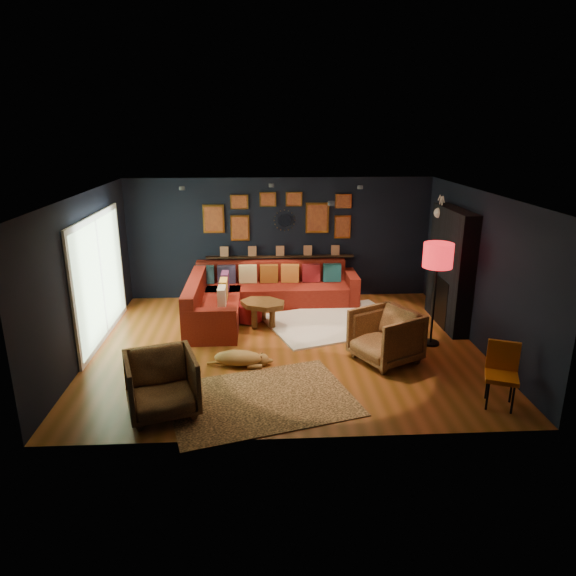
{
  "coord_description": "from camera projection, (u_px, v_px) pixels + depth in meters",
  "views": [
    {
      "loc": [
        -0.43,
        -8.11,
        3.6
      ],
      "look_at": [
        0.04,
        0.3,
        0.95
      ],
      "focal_mm": 32.0,
      "sensor_mm": 36.0,
      "label": 1
    }
  ],
  "objects": [
    {
      "name": "floor_lamp",
      "position": [
        438.0,
        260.0,
        8.46
      ],
      "size": [
        0.49,
        0.49,
        1.79
      ],
      "color": "black",
      "rests_on": "ground"
    },
    {
      "name": "orange_chair",
      "position": [
        502.0,
        369.0,
        6.85
      ],
      "size": [
        0.54,
        0.54,
        0.88
      ],
      "rotation": [
        0.0,
        0.0,
        -0.39
      ],
      "color": "black",
      "rests_on": "ground"
    },
    {
      "name": "gallery_wall",
      "position": [
        279.0,
        216.0,
        10.88
      ],
      "size": [
        3.15,
        0.04,
        1.02
      ],
      "color": "gold",
      "rests_on": "room_walls"
    },
    {
      "name": "dog",
      "position": [
        238.0,
        355.0,
        8.05
      ],
      "size": [
        1.09,
        0.63,
        0.33
      ],
      "primitive_type": null,
      "rotation": [
        0.0,
        0.0,
        -0.12
      ],
      "color": "#9E7743",
      "rests_on": "leopard_rug"
    },
    {
      "name": "leopard_rug",
      "position": [
        261.0,
        399.0,
        7.09
      ],
      "size": [
        2.86,
        2.37,
        0.01
      ],
      "primitive_type": "cube",
      "rotation": [
        0.0,
        0.0,
        0.28
      ],
      "color": "tan",
      "rests_on": "ground"
    },
    {
      "name": "armchair_right",
      "position": [
        386.0,
        334.0,
        8.14
      ],
      "size": [
        1.17,
        1.2,
        0.93
      ],
      "primitive_type": "imported",
      "rotation": [
        0.0,
        0.0,
        -1.08
      ],
      "color": "#C17D44",
      "rests_on": "ground"
    },
    {
      "name": "gold_stool",
      "position": [
        157.0,
        366.0,
        7.56
      ],
      "size": [
        0.38,
        0.38,
        0.47
      ],
      "primitive_type": "cylinder",
      "color": "gold",
      "rests_on": "ground"
    },
    {
      "name": "deer_head",
      "position": [
        448.0,
        213.0,
        9.72
      ],
      "size": [
        0.5,
        0.28,
        0.45
      ],
      "color": "white",
      "rests_on": "fireplace"
    },
    {
      "name": "ceiling_spots",
      "position": [
        284.0,
        190.0,
        8.83
      ],
      "size": [
        3.3,
        2.5,
        0.06
      ],
      "color": "black",
      "rests_on": "room_walls"
    },
    {
      "name": "pouf",
      "position": [
        249.0,
        312.0,
        9.88
      ],
      "size": [
        0.51,
        0.51,
        0.33
      ],
      "primitive_type": "cylinder",
      "color": "maroon",
      "rests_on": "shag_rug"
    },
    {
      "name": "sectional",
      "position": [
        252.0,
        296.0,
        10.43
      ],
      "size": [
        3.41,
        2.69,
        0.86
      ],
      "color": "maroon",
      "rests_on": "ground"
    },
    {
      "name": "sliding_door",
      "position": [
        100.0,
        278.0,
        8.9
      ],
      "size": [
        0.06,
        2.8,
        2.2
      ],
      "color": "white",
      "rests_on": "ground"
    },
    {
      "name": "floor",
      "position": [
        287.0,
        346.0,
        8.83
      ],
      "size": [
        6.5,
        6.5,
        0.0
      ],
      "primitive_type": "plane",
      "color": "brown",
      "rests_on": "ground"
    },
    {
      "name": "fireplace",
      "position": [
        450.0,
        272.0,
        9.55
      ],
      "size": [
        0.31,
        1.6,
        2.2
      ],
      "color": "black",
      "rests_on": "ground"
    },
    {
      "name": "shag_rug",
      "position": [
        336.0,
        322.0,
        9.86
      ],
      "size": [
        2.98,
        2.54,
        0.03
      ],
      "primitive_type": "cube",
      "rotation": [
        0.0,
        0.0,
        0.33
      ],
      "color": "silver",
      "rests_on": "ground"
    },
    {
      "name": "coffee_table",
      "position": [
        263.0,
        306.0,
        9.62
      ],
      "size": [
        1.09,
        0.97,
        0.45
      ],
      "rotation": [
        0.0,
        0.0,
        -0.41
      ],
      "color": "brown",
      "rests_on": "shag_rug"
    },
    {
      "name": "sunburst_mirror",
      "position": [
        285.0,
        221.0,
        10.92
      ],
      "size": [
        0.47,
        0.16,
        0.47
      ],
      "color": "silver",
      "rests_on": "room_walls"
    },
    {
      "name": "ledge",
      "position": [
        280.0,
        257.0,
        11.11
      ],
      "size": [
        3.2,
        0.12,
        0.04
      ],
      "primitive_type": "cube",
      "color": "black",
      "rests_on": "room_walls"
    },
    {
      "name": "room_walls",
      "position": [
        287.0,
        256.0,
        8.35
      ],
      "size": [
        6.5,
        6.5,
        6.5
      ],
      "color": "black",
      "rests_on": "ground"
    },
    {
      "name": "armchair_left",
      "position": [
        162.0,
        381.0,
        6.65
      ],
      "size": [
        1.08,
        1.05,
        0.9
      ],
      "primitive_type": "imported",
      "rotation": [
        0.0,
        0.0,
        0.31
      ],
      "color": "#C17D44",
      "rests_on": "ground"
    }
  ]
}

